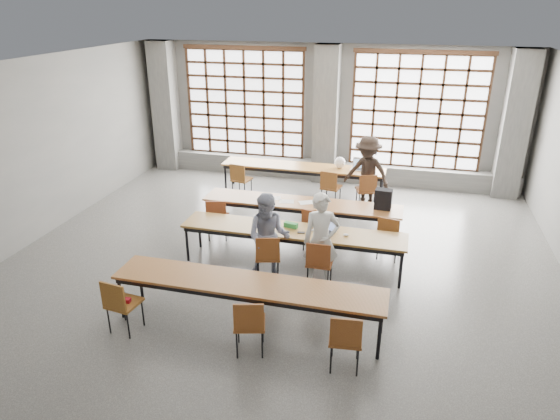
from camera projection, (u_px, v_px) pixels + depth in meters
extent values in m
plane|color=#4B4B49|center=(273.00, 275.00, 8.80)|extent=(11.00, 11.00, 0.00)
plane|color=silver|center=(271.00, 71.00, 7.44)|extent=(11.00, 11.00, 0.00)
plane|color=#5E5E5C|center=(328.00, 113.00, 13.02)|extent=(10.00, 0.00, 10.00)
plane|color=#5E5E5C|center=(13.00, 159.00, 9.27)|extent=(0.00, 11.00, 11.00)
cube|color=#51514F|center=(166.00, 107.00, 13.81)|extent=(0.60, 0.55, 3.50)
cube|color=#51514F|center=(326.00, 115.00, 12.77)|extent=(0.60, 0.55, 3.50)
cube|color=#51514F|center=(515.00, 126.00, 11.73)|extent=(0.60, 0.55, 3.50)
cube|color=white|center=(246.00, 103.00, 13.47)|extent=(3.20, 0.02, 2.80)
cube|color=black|center=(245.00, 104.00, 13.39)|extent=(3.20, 0.05, 2.80)
cube|color=black|center=(246.00, 156.00, 13.96)|extent=(3.32, 0.07, 0.10)
cube|color=black|center=(243.00, 47.00, 12.83)|extent=(3.32, 0.07, 0.10)
cube|color=white|center=(417.00, 112.00, 12.42)|extent=(3.20, 0.02, 2.80)
cube|color=black|center=(417.00, 113.00, 12.35)|extent=(3.20, 0.05, 2.80)
cube|color=black|center=(411.00, 168.00, 12.92)|extent=(3.32, 0.07, 0.10)
cube|color=black|center=(424.00, 52.00, 11.79)|extent=(3.32, 0.07, 0.10)
cube|color=#51514F|center=(325.00, 170.00, 13.43)|extent=(9.80, 0.35, 0.50)
cube|color=brown|center=(303.00, 167.00, 12.20)|extent=(4.00, 0.70, 0.04)
cube|color=black|center=(303.00, 169.00, 12.23)|extent=(3.90, 0.64, 0.08)
cylinder|color=black|center=(226.00, 178.00, 12.53)|extent=(0.05, 0.05, 0.69)
cylinder|color=black|center=(233.00, 171.00, 13.05)|extent=(0.05, 0.05, 0.69)
cylinder|color=black|center=(380.00, 192.00, 11.64)|extent=(0.05, 0.05, 0.69)
cylinder|color=black|center=(382.00, 184.00, 12.16)|extent=(0.05, 0.05, 0.69)
cube|color=brown|center=(302.00, 203.00, 10.04)|extent=(4.00, 0.70, 0.04)
cube|color=black|center=(302.00, 206.00, 10.06)|extent=(3.90, 0.64, 0.08)
cylinder|color=black|center=(208.00, 216.00, 10.36)|extent=(0.05, 0.05, 0.69)
cylinder|color=black|center=(218.00, 205.00, 10.88)|extent=(0.05, 0.05, 0.69)
cylinder|color=black|center=(397.00, 236.00, 9.47)|extent=(0.05, 0.05, 0.69)
cylinder|color=black|center=(398.00, 224.00, 9.99)|extent=(0.05, 0.05, 0.69)
cube|color=brown|center=(293.00, 231.00, 8.83)|extent=(4.00, 0.70, 0.04)
cube|color=black|center=(292.00, 234.00, 8.86)|extent=(3.90, 0.64, 0.08)
cylinder|color=black|center=(187.00, 244.00, 9.16)|extent=(0.05, 0.05, 0.69)
cylinder|color=black|center=(200.00, 231.00, 9.68)|extent=(0.05, 0.05, 0.69)
cylinder|color=black|center=(401.00, 270.00, 8.27)|extent=(0.05, 0.05, 0.69)
cylinder|color=black|center=(402.00, 254.00, 8.79)|extent=(0.05, 0.05, 0.69)
cube|color=brown|center=(248.00, 284.00, 7.18)|extent=(4.00, 0.70, 0.04)
cube|color=black|center=(248.00, 287.00, 7.20)|extent=(3.90, 0.64, 0.08)
cylinder|color=black|center=(121.00, 298.00, 7.51)|extent=(0.05, 0.05, 0.69)
cylinder|color=black|center=(140.00, 278.00, 8.02)|extent=(0.05, 0.05, 0.69)
cylinder|color=black|center=(379.00, 338.00, 6.62)|extent=(0.05, 0.05, 0.69)
cylinder|color=black|center=(382.00, 313.00, 7.14)|extent=(0.05, 0.05, 0.69)
cube|color=brown|center=(242.00, 179.00, 12.14)|extent=(0.49, 0.49, 0.04)
cube|color=brown|center=(237.00, 173.00, 11.88)|extent=(0.40, 0.10, 0.40)
cylinder|color=black|center=(242.00, 188.00, 12.22)|extent=(0.02, 0.02, 0.45)
cube|color=brown|center=(331.00, 187.00, 11.63)|extent=(0.49, 0.49, 0.04)
cube|color=brown|center=(329.00, 180.00, 11.37)|extent=(0.40, 0.10, 0.40)
cylinder|color=black|center=(331.00, 196.00, 11.72)|extent=(0.02, 0.02, 0.45)
cube|color=brown|center=(366.00, 190.00, 11.44)|extent=(0.52, 0.52, 0.04)
cube|color=brown|center=(368.00, 184.00, 11.17)|extent=(0.39, 0.14, 0.40)
cylinder|color=black|center=(365.00, 199.00, 11.53)|extent=(0.02, 0.02, 0.45)
cube|color=brown|center=(218.00, 217.00, 10.02)|extent=(0.51, 0.51, 0.04)
cube|color=brown|center=(216.00, 211.00, 9.74)|extent=(0.40, 0.13, 0.40)
cylinder|color=black|center=(218.00, 227.00, 10.10)|extent=(0.02, 0.02, 0.45)
cube|color=brown|center=(316.00, 228.00, 9.55)|extent=(0.51, 0.51, 0.04)
cube|color=brown|center=(311.00, 221.00, 9.30)|extent=(0.39, 0.13, 0.40)
cylinder|color=black|center=(315.00, 238.00, 9.64)|extent=(0.02, 0.02, 0.45)
cube|color=brown|center=(390.00, 236.00, 9.23)|extent=(0.50, 0.50, 0.04)
cube|color=brown|center=(388.00, 229.00, 8.97)|extent=(0.40, 0.11, 0.40)
cylinder|color=black|center=(389.00, 247.00, 9.32)|extent=(0.02, 0.02, 0.45)
cube|color=brown|center=(268.00, 256.00, 8.51)|extent=(0.52, 0.52, 0.04)
cube|color=brown|center=(268.00, 249.00, 8.24)|extent=(0.39, 0.14, 0.40)
cylinder|color=black|center=(268.00, 267.00, 8.60)|extent=(0.02, 0.02, 0.45)
cube|color=brown|center=(320.00, 262.00, 8.31)|extent=(0.42, 0.42, 0.04)
cube|color=brown|center=(318.00, 255.00, 8.04)|extent=(0.40, 0.03, 0.40)
cylinder|color=black|center=(319.00, 274.00, 8.39)|extent=(0.02, 0.02, 0.45)
cube|color=brown|center=(124.00, 303.00, 7.18)|extent=(0.47, 0.47, 0.04)
cube|color=brown|center=(113.00, 297.00, 6.92)|extent=(0.40, 0.08, 0.40)
cylinder|color=black|center=(126.00, 316.00, 7.27)|extent=(0.02, 0.02, 0.45)
cube|color=brown|center=(250.00, 323.00, 6.74)|extent=(0.52, 0.52, 0.04)
cube|color=brown|center=(249.00, 317.00, 6.47)|extent=(0.39, 0.13, 0.40)
cylinder|color=black|center=(250.00, 337.00, 6.83)|extent=(0.02, 0.02, 0.45)
cube|color=brown|center=(345.00, 338.00, 6.44)|extent=(0.46, 0.46, 0.04)
cube|color=brown|center=(346.00, 333.00, 6.17)|extent=(0.40, 0.07, 0.40)
cylinder|color=black|center=(345.00, 352.00, 6.53)|extent=(0.02, 0.02, 0.45)
imported|color=silver|center=(321.00, 241.00, 8.21)|extent=(0.69, 0.55, 1.64)
imported|color=navy|center=(269.00, 237.00, 8.43)|extent=(0.81, 0.66, 1.55)
imported|color=black|center=(367.00, 173.00, 11.33)|extent=(1.25, 0.97, 1.70)
cube|color=#B8B8BD|center=(324.00, 231.00, 8.74)|extent=(0.44, 0.40, 0.02)
cube|color=black|center=(323.00, 231.00, 8.73)|extent=(0.35, 0.31, 0.00)
cube|color=#B8B8BD|center=(329.00, 223.00, 8.79)|extent=(0.35, 0.24, 0.26)
cube|color=#8BA6F0|center=(329.00, 224.00, 8.79)|extent=(0.29, 0.20, 0.21)
cube|color=silver|center=(358.00, 169.00, 11.92)|extent=(0.39, 0.31, 0.02)
cube|color=black|center=(358.00, 169.00, 11.91)|extent=(0.32, 0.22, 0.00)
cube|color=silver|center=(360.00, 163.00, 12.00)|extent=(0.37, 0.12, 0.26)
cube|color=#93C4FF|center=(360.00, 164.00, 12.00)|extent=(0.31, 0.09, 0.21)
ellipsoid|color=white|center=(346.00, 235.00, 8.58)|extent=(0.11, 0.09, 0.04)
cube|color=#2B8339|center=(291.00, 225.00, 8.89)|extent=(0.26, 0.14, 0.09)
cube|color=black|center=(301.00, 233.00, 8.69)|extent=(0.14, 0.08, 0.01)
cube|color=white|center=(273.00, 198.00, 10.21)|extent=(0.35, 0.30, 0.00)
cube|color=silver|center=(287.00, 201.00, 10.05)|extent=(0.33, 0.27, 0.00)
cube|color=silver|center=(306.00, 202.00, 10.00)|extent=(0.36, 0.32, 0.00)
cube|color=black|center=(383.00, 199.00, 9.62)|extent=(0.33, 0.22, 0.40)
ellipsoid|color=white|center=(340.00, 163.00, 11.98)|extent=(0.32, 0.30, 0.29)
cube|color=maroon|center=(124.00, 300.00, 7.16)|extent=(0.21, 0.10, 0.06)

